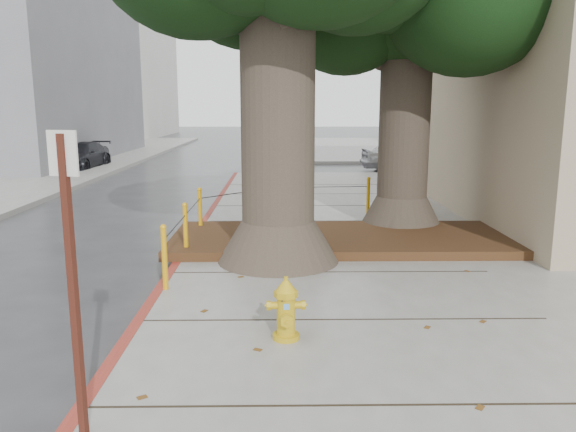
# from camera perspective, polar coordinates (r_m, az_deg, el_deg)

# --- Properties ---
(ground) EXTENTS (140.00, 140.00, 0.00)m
(ground) POSITION_cam_1_polar(r_m,az_deg,el_deg) (7.02, 1.45, -11.63)
(ground) COLOR #28282B
(ground) RESTS_ON ground
(sidewalk_far) EXTENTS (16.00, 20.00, 0.15)m
(sidewalk_far) POSITION_cam_1_polar(r_m,az_deg,el_deg) (37.09, 8.99, 6.89)
(sidewalk_far) COLOR slate
(sidewalk_far) RESTS_ON ground
(curb_red) EXTENTS (0.14, 26.00, 0.16)m
(curb_red) POSITION_cam_1_polar(r_m,az_deg,el_deg) (9.50, -11.34, -5.22)
(curb_red) COLOR maroon
(curb_red) RESTS_ON ground
(planter_bed) EXTENTS (6.40, 2.60, 0.16)m
(planter_bed) POSITION_cam_1_polar(r_m,az_deg,el_deg) (10.72, 5.46, -2.33)
(planter_bed) COLOR black
(planter_bed) RESTS_ON sidewalk_main
(building_far_white) EXTENTS (12.00, 18.00, 15.00)m
(building_far_white) POSITION_cam_1_polar(r_m,az_deg,el_deg) (54.33, -19.48, 15.55)
(building_far_white) COLOR silver
(building_far_white) RESTS_ON ground
(building_side_white) EXTENTS (10.00, 10.00, 9.00)m
(building_side_white) POSITION_cam_1_polar(r_m,az_deg,el_deg) (36.36, 26.48, 12.79)
(building_side_white) COLOR silver
(building_side_white) RESTS_ON ground
(bollard_ring) EXTENTS (3.79, 5.39, 0.95)m
(bollard_ring) POSITION_cam_1_polar(r_m,az_deg,el_deg) (11.05, -3.91, 0.39)
(bollard_ring) COLOR orange
(bollard_ring) RESTS_ON sidewalk_main
(fire_hydrant) EXTENTS (0.38, 0.34, 0.72)m
(fire_hydrant) POSITION_cam_1_polar(r_m,az_deg,el_deg) (6.30, -0.21, -9.42)
(fire_hydrant) COLOR gold
(fire_hydrant) RESTS_ON sidewalk_main
(signpost) EXTENTS (0.23, 0.08, 2.39)m
(signpost) POSITION_cam_1_polar(r_m,az_deg,el_deg) (4.52, -21.12, -5.13)
(signpost) COLOR #471911
(signpost) RESTS_ON sidewalk_main
(car_silver) EXTENTS (4.00, 1.79, 1.34)m
(car_silver) POSITION_cam_1_polar(r_m,az_deg,el_deg) (24.44, 12.07, 6.06)
(car_silver) COLOR #B2B3B8
(car_silver) RESTS_ON ground
(car_red) EXTENTS (3.99, 1.73, 1.28)m
(car_red) POSITION_cam_1_polar(r_m,az_deg,el_deg) (25.84, 19.40, 5.87)
(car_red) COLOR maroon
(car_red) RESTS_ON ground
(car_dark) EXTENTS (1.86, 4.15, 1.18)m
(car_dark) POSITION_cam_1_polar(r_m,az_deg,el_deg) (25.96, -20.39, 5.72)
(car_dark) COLOR black
(car_dark) RESTS_ON ground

